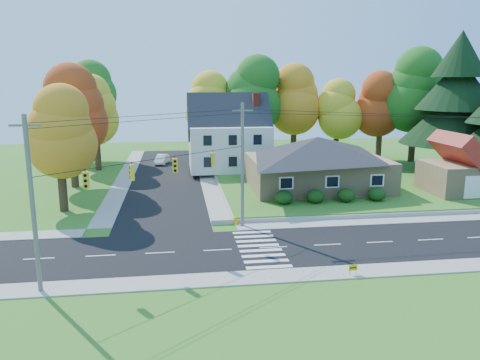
# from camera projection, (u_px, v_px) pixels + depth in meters

# --- Properties ---
(ground) EXTENTS (120.00, 120.00, 0.00)m
(ground) POSITION_uv_depth(u_px,v_px,m) (273.00, 247.00, 33.38)
(ground) COLOR #3D7923
(road_main) EXTENTS (90.00, 8.00, 0.02)m
(road_main) POSITION_uv_depth(u_px,v_px,m) (273.00, 247.00, 33.38)
(road_main) COLOR black
(road_main) RESTS_ON ground
(road_cross) EXTENTS (8.00, 44.00, 0.02)m
(road_cross) POSITION_uv_depth(u_px,v_px,m) (166.00, 177.00, 57.50)
(road_cross) COLOR black
(road_cross) RESTS_ON ground
(sidewalk_north) EXTENTS (90.00, 2.00, 0.08)m
(sidewalk_north) POSITION_uv_depth(u_px,v_px,m) (261.00, 226.00, 38.21)
(sidewalk_north) COLOR #9C9A90
(sidewalk_north) RESTS_ON ground
(sidewalk_south) EXTENTS (90.00, 2.00, 0.08)m
(sidewalk_south) POSITION_uv_depth(u_px,v_px,m) (290.00, 275.00, 28.53)
(sidewalk_south) COLOR #9C9A90
(sidewalk_south) RESTS_ON ground
(lawn) EXTENTS (30.00, 30.00, 0.50)m
(lawn) POSITION_uv_depth(u_px,v_px,m) (345.00, 179.00, 55.39)
(lawn) COLOR #3D7923
(lawn) RESTS_ON ground
(ranch_house) EXTENTS (14.60, 10.60, 5.40)m
(ranch_house) POSITION_uv_depth(u_px,v_px,m) (317.00, 162.00, 49.25)
(ranch_house) COLOR tan
(ranch_house) RESTS_ON lawn
(colonial_house) EXTENTS (10.40, 8.40, 9.60)m
(colonial_house) POSITION_uv_depth(u_px,v_px,m) (229.00, 137.00, 59.54)
(colonial_house) COLOR silver
(colonial_house) RESTS_ON lawn
(garage) EXTENTS (7.30, 6.30, 4.60)m
(garage) POSITION_uv_depth(u_px,v_px,m) (462.00, 169.00, 47.32)
(garage) COLOR tan
(garage) RESTS_ON lawn
(hedge_row) EXTENTS (10.70, 1.70, 1.27)m
(hedge_row) POSITION_uv_depth(u_px,v_px,m) (331.00, 196.00, 43.63)
(hedge_row) COLOR #163A10
(hedge_row) RESTS_ON lawn
(traffic_infrastructure) EXTENTS (38.10, 10.66, 10.00)m
(traffic_infrastructure) POSITION_uv_depth(u_px,v_px,m) (269.00, 173.00, 33.59)
(traffic_infrastructure) COLOR #666059
(traffic_infrastructure) RESTS_ON ground
(tree_lot_0) EXTENTS (6.72, 6.72, 12.51)m
(tree_lot_0) POSITION_uv_depth(u_px,v_px,m) (209.00, 105.00, 64.30)
(tree_lot_0) COLOR #3F2A19
(tree_lot_0) RESTS_ON lawn
(tree_lot_1) EXTENTS (7.84, 7.84, 14.60)m
(tree_lot_1) POSITION_uv_depth(u_px,v_px,m) (254.00, 96.00, 63.85)
(tree_lot_1) COLOR #3F2A19
(tree_lot_1) RESTS_ON lawn
(tree_lot_2) EXTENTS (7.28, 7.28, 13.56)m
(tree_lot_2) POSITION_uv_depth(u_px,v_px,m) (295.00, 100.00, 65.76)
(tree_lot_2) COLOR #3F2A19
(tree_lot_2) RESTS_ON lawn
(tree_lot_3) EXTENTS (6.16, 6.16, 11.47)m
(tree_lot_3) POSITION_uv_depth(u_px,v_px,m) (337.00, 109.00, 65.86)
(tree_lot_3) COLOR #3F2A19
(tree_lot_3) RESTS_ON lawn
(tree_lot_4) EXTENTS (6.72, 6.72, 12.51)m
(tree_lot_4) POSITION_uv_depth(u_px,v_px,m) (381.00, 105.00, 65.55)
(tree_lot_4) COLOR #3F2A19
(tree_lot_4) RESTS_ON lawn
(tree_lot_5) EXTENTS (8.40, 8.40, 15.64)m
(tree_lot_5) POSITION_uv_depth(u_px,v_px,m) (416.00, 91.00, 63.73)
(tree_lot_5) COLOR #3F2A19
(tree_lot_5) RESTS_ON lawn
(conifer_east_a) EXTENTS (12.80, 12.80, 16.96)m
(conifer_east_a) POSITION_uv_depth(u_px,v_px,m) (457.00, 100.00, 56.30)
(conifer_east_a) COLOR #3F2A19
(conifer_east_a) RESTS_ON lawn
(tree_west_0) EXTENTS (6.16, 6.16, 11.47)m
(tree_west_0) POSITION_uv_depth(u_px,v_px,m) (58.00, 133.00, 41.24)
(tree_west_0) COLOR #3F2A19
(tree_west_0) RESTS_ON ground
(tree_west_1) EXTENTS (7.28, 7.28, 13.56)m
(tree_west_1) POSITION_uv_depth(u_px,v_px,m) (70.00, 111.00, 50.52)
(tree_west_1) COLOR #3F2A19
(tree_west_1) RESTS_ON ground
(tree_west_2) EXTENTS (6.72, 6.72, 12.51)m
(tree_west_2) POSITION_uv_depth(u_px,v_px,m) (95.00, 111.00, 60.48)
(tree_west_2) COLOR #3F2A19
(tree_west_2) RESTS_ON ground
(tree_west_3) EXTENTS (7.84, 7.84, 14.60)m
(tree_west_3) POSITION_uv_depth(u_px,v_px,m) (89.00, 98.00, 67.68)
(tree_west_3) COLOR #3F2A19
(tree_west_3) RESTS_ON ground
(white_car) EXTENTS (2.17, 4.20, 1.32)m
(white_car) POSITION_uv_depth(u_px,v_px,m) (162.00, 159.00, 66.26)
(white_car) COLOR white
(white_car) RESTS_ON road_cross
(fire_hydrant) EXTENTS (0.43, 0.34, 0.76)m
(fire_hydrant) POSITION_uv_depth(u_px,v_px,m) (236.00, 221.00, 38.49)
(fire_hydrant) COLOR #FFB400
(fire_hydrant) RESTS_ON ground
(yard_sign) EXTENTS (0.56, 0.09, 0.71)m
(yard_sign) POSITION_uv_depth(u_px,v_px,m) (353.00, 268.00, 28.49)
(yard_sign) COLOR black
(yard_sign) RESTS_ON ground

